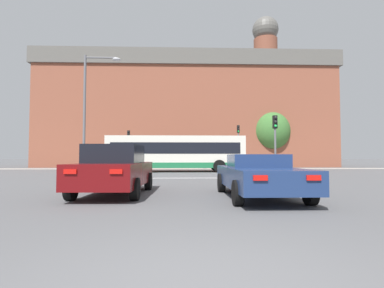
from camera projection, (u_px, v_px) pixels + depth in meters
name	position (u px, v px, depth m)	size (l,w,h in m)	color
stop_line_strip	(185.00, 178.00, 17.31)	(9.06, 0.30, 0.01)	silver
far_pavement	(184.00, 169.00, 31.42)	(70.07, 2.50, 0.01)	#A09B91
brick_civic_building	(188.00, 113.00, 41.42)	(37.45, 12.66, 21.06)	brown
car_saloon_left	(115.00, 170.00, 9.69)	(2.09, 4.48, 1.60)	#600C0F
car_roadster_right	(258.00, 175.00, 8.98)	(2.06, 4.85, 1.29)	navy
bus_crossing_lead	(176.00, 153.00, 24.95)	(11.24, 2.72, 2.94)	silver
traffic_light_far_right	(238.00, 140.00, 31.37)	(0.26, 0.31, 4.58)	slate
traffic_light_near_right	(275.00, 135.00, 18.33)	(0.26, 0.31, 3.77)	slate
traffic_light_far_left	(128.00, 143.00, 30.96)	(0.26, 0.31, 3.98)	slate
street_lamp_junction	(91.00, 102.00, 18.53)	(2.27, 0.36, 7.58)	slate
pedestrian_waiting	(204.00, 160.00, 32.35)	(0.45, 0.34, 1.60)	#333851
pedestrian_walking_east	(220.00, 158.00, 31.54)	(0.37, 0.46, 1.81)	#333851
tree_by_building	(271.00, 131.00, 36.45)	(4.55, 4.55, 6.78)	#4C3823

